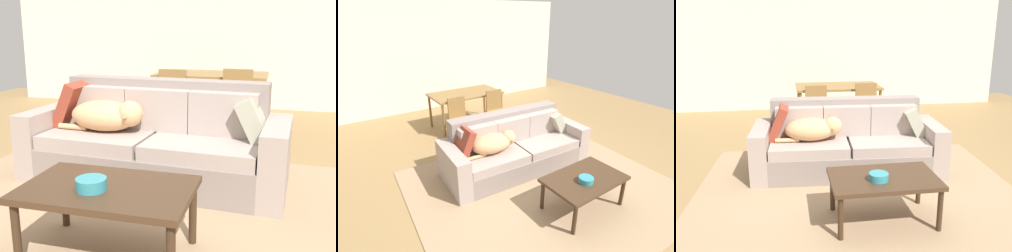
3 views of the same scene
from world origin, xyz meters
TOP-DOWN VIEW (x-y plane):
  - ground_plane at (0.00, 0.00)m, footprint 10.00×10.00m
  - back_partition at (0.00, 4.00)m, footprint 8.00×0.12m
  - area_rug at (-0.12, -0.51)m, footprint 3.80×3.34m
  - couch at (-0.12, 0.23)m, footprint 2.39×1.04m
  - dog_on_left_cushion at (-0.55, 0.15)m, footprint 0.82×0.41m
  - throw_pillow_by_left_arm at (-0.98, 0.33)m, footprint 0.29×0.45m
  - throw_pillow_by_right_arm at (0.75, 0.23)m, footprint 0.32×0.39m
  - coffee_table at (0.00, -1.10)m, footprint 1.00×0.64m
  - bowl_on_coffee_table at (-0.07, -1.18)m, footprint 0.18×0.18m
  - dining_table at (0.05, 2.27)m, footprint 1.48×0.86m
  - dining_chair_near_left at (-0.38, 1.70)m, footprint 0.40×0.40m
  - dining_chair_near_right at (0.45, 1.64)m, footprint 0.41×0.41m

SIDE VIEW (x-z plane):
  - ground_plane at x=0.00m, z-range 0.00..0.00m
  - area_rug at x=-0.12m, z-range 0.00..0.01m
  - couch at x=-0.12m, z-range -0.11..0.79m
  - coffee_table at x=0.00m, z-range 0.18..0.63m
  - dining_chair_near_left at x=-0.38m, z-range 0.05..0.91m
  - bowl_on_coffee_table at x=-0.07m, z-range 0.46..0.53m
  - dining_chair_near_right at x=0.45m, z-range 0.06..0.94m
  - dog_on_left_cushion at x=-0.55m, z-range 0.44..0.74m
  - throw_pillow_by_right_arm at x=0.75m, z-range 0.42..0.81m
  - throw_pillow_by_left_arm at x=-0.98m, z-range 0.42..0.87m
  - dining_table at x=0.05m, z-range 0.32..1.09m
  - back_partition at x=0.00m, z-range 0.00..2.70m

